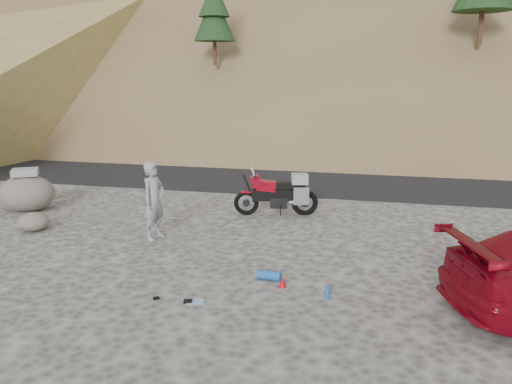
{
  "coord_description": "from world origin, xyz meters",
  "views": [
    {
      "loc": [
        3.48,
        -9.78,
        3.89
      ],
      "look_at": [
        0.81,
        1.87,
        1.0
      ],
      "focal_mm": 35.0,
      "sensor_mm": 36.0,
      "label": 1
    }
  ],
  "objects": [
    {
      "name": "gear_blue_mat",
      "position": [
        1.73,
        -1.04,
        0.09
      ],
      "size": [
        0.47,
        0.21,
        0.18
      ],
      "primitive_type": "cylinder",
      "rotation": [
        0.0,
        1.57,
        -0.07
      ],
      "color": "#1C54AA",
      "rests_on": "ground"
    },
    {
      "name": "gear_bottle",
      "position": [
        2.9,
        -1.62,
        0.11
      ],
      "size": [
        0.09,
        0.09,
        0.23
      ],
      "primitive_type": "cylinder",
      "rotation": [
        0.0,
        0.0,
        -0.08
      ],
      "color": "#1C54AA",
      "rests_on": "ground"
    },
    {
      "name": "small_rock",
      "position": [
        -4.64,
        0.64,
        0.23
      ],
      "size": [
        0.91,
        0.85,
        0.47
      ],
      "rotation": [
        0.0,
        0.0,
        0.21
      ],
      "color": "#57524B",
      "rests_on": "ground"
    },
    {
      "name": "gear_blue_cloth",
      "position": [
        0.67,
        -2.25,
        0.01
      ],
      "size": [
        0.35,
        0.3,
        0.01
      ],
      "primitive_type": "cube",
      "rotation": [
        0.0,
        0.0,
        0.31
      ],
      "color": "#7C97C1",
      "rests_on": "ground"
    },
    {
      "name": "gear_funnel",
      "position": [
        2.04,
        -1.31,
        0.09
      ],
      "size": [
        0.18,
        0.18,
        0.19
      ],
      "primitive_type": "cone",
      "rotation": [
        0.0,
        0.0,
        0.25
      ],
      "color": "#A90B0E",
      "rests_on": "ground"
    },
    {
      "name": "boulder",
      "position": [
        -5.99,
        2.24,
        0.53
      ],
      "size": [
        1.92,
        1.77,
        1.21
      ],
      "rotation": [
        0.0,
        0.0,
        0.32
      ],
      "color": "#57524B",
      "rests_on": "ground"
    },
    {
      "name": "road",
      "position": [
        0.0,
        9.0,
        0.0
      ],
      "size": [
        120.0,
        7.0,
        0.05
      ],
      "primitive_type": "cube",
      "color": "black",
      "rests_on": "ground"
    },
    {
      "name": "man",
      "position": [
        -1.41,
        0.76,
        0.0
      ],
      "size": [
        0.6,
        0.77,
        1.86
      ],
      "primitive_type": "imported",
      "rotation": [
        0.0,
        0.0,
        1.31
      ],
      "color": "gray",
      "rests_on": "ground"
    },
    {
      "name": "ground",
      "position": [
        0.0,
        0.0,
        0.0
      ],
      "size": [
        140.0,
        140.0,
        0.0
      ],
      "primitive_type": "plane",
      "color": "#43403E",
      "rests_on": "ground"
    },
    {
      "name": "gear_glove_a",
      "position": [
        0.56,
        -2.3,
        0.02
      ],
      "size": [
        0.17,
        0.14,
        0.04
      ],
      "primitive_type": "cube",
      "rotation": [
        0.0,
        0.0,
        0.29
      ],
      "color": "black",
      "rests_on": "ground"
    },
    {
      "name": "gear_glove_b",
      "position": [
        -0.03,
        -2.3,
        0.02
      ],
      "size": [
        0.13,
        0.13,
        0.03
      ],
      "primitive_type": "cube",
      "rotation": [
        0.0,
        0.0,
        0.72
      ],
      "color": "black",
      "rests_on": "ground"
    },
    {
      "name": "motorcycle",
      "position": [
        1.14,
        3.4,
        0.59
      ],
      "size": [
        2.31,
        0.99,
        1.39
      ],
      "rotation": [
        0.0,
        0.0,
        0.23
      ],
      "color": "black",
      "rests_on": "ground"
    }
  ]
}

